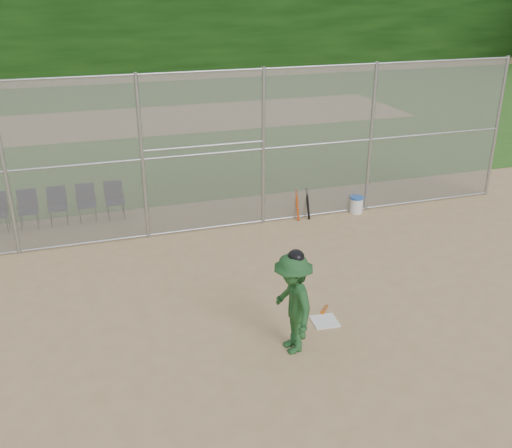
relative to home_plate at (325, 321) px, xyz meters
name	(u,v)px	position (x,y,z in m)	size (l,w,h in m)	color
ground	(298,331)	(-0.58, -0.13, -0.01)	(100.00, 100.00, 0.00)	tan
grass_strip	(152,120)	(-0.58, 17.87, 0.00)	(100.00, 100.00, 0.00)	#2B5C1B
dirt_patch_far	(152,120)	(-0.58, 17.87, 0.00)	(24.00, 24.00, 0.00)	tan
backstop_fence	(225,149)	(-0.58, 4.87, 2.06)	(16.09, 0.09, 4.00)	gray
home_plate	(325,321)	(0.00, 0.00, 0.00)	(0.47, 0.47, 0.02)	white
batter_at_plate	(293,303)	(-0.90, -0.60, 0.90)	(0.98, 1.35, 1.89)	#205125
water_cooler	(356,205)	(3.08, 4.76, 0.22)	(0.36, 0.36, 0.46)	white
spare_bats	(303,204)	(1.51, 4.82, 0.40)	(0.36, 0.32, 0.83)	#D84C14
chair_2	(28,210)	(-5.39, 6.43, 0.47)	(0.54, 0.52, 0.96)	#0F1438
chair_3	(58,207)	(-4.67, 6.43, 0.47)	(0.54, 0.52, 0.96)	#0F1438
chair_4	(87,204)	(-3.95, 6.43, 0.47)	(0.54, 0.52, 0.96)	#0F1438
chair_5	(115,201)	(-3.22, 6.43, 0.47)	(0.54, 0.52, 0.96)	#0F1438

